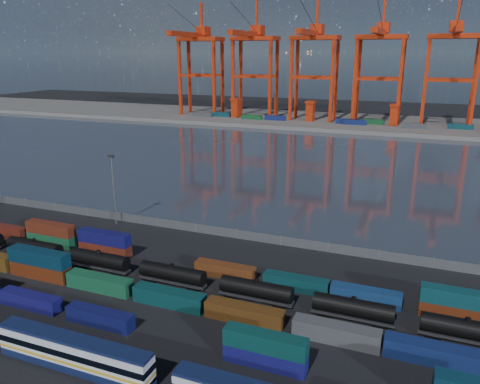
% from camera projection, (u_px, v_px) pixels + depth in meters
% --- Properties ---
extents(ground, '(700.00, 700.00, 0.00)m').
position_uv_depth(ground, '(173.00, 298.00, 77.11)').
color(ground, black).
rests_on(ground, ground).
extents(harbor_water, '(700.00, 700.00, 0.00)m').
position_uv_depth(harbor_water, '(316.00, 164.00, 170.64)').
color(harbor_water, '#2E3642').
rests_on(harbor_water, ground).
extents(far_quay, '(700.00, 70.00, 2.00)m').
position_uv_depth(far_quay, '(357.00, 123.00, 263.88)').
color(far_quay, '#514F4C').
rests_on(far_quay, ground).
extents(container_row_south, '(138.81, 2.23, 4.75)m').
position_uv_depth(container_row_south, '(56.00, 302.00, 72.01)').
color(container_row_south, '#45484B').
rests_on(container_row_south, ground).
extents(container_row_mid, '(141.59, 2.48, 5.28)m').
position_uv_depth(container_row_mid, '(130.00, 287.00, 77.20)').
color(container_row_mid, '#474A4D').
rests_on(container_row_mid, ground).
extents(container_row_north, '(140.52, 2.29, 4.88)m').
position_uv_depth(container_row_north, '(165.00, 257.00, 88.52)').
color(container_row_north, '#0F234D').
rests_on(container_row_north, ground).
extents(tanker_string, '(120.99, 2.68, 3.84)m').
position_uv_depth(tanker_string, '(213.00, 282.00, 78.57)').
color(tanker_string, black).
rests_on(tanker_string, ground).
extents(waterfront_fence, '(160.12, 0.12, 2.20)m').
position_uv_depth(waterfront_fence, '(237.00, 234.00, 101.77)').
color(waterfront_fence, '#595B5E').
rests_on(waterfront_fence, ground).
extents(yard_light_mast, '(1.60, 0.40, 16.60)m').
position_uv_depth(yard_light_mast, '(113.00, 186.00, 108.21)').
color(yard_light_mast, slate).
rests_on(yard_light_mast, ground).
extents(gantry_cranes, '(200.97, 49.87, 67.53)m').
position_uv_depth(gantry_cranes, '(347.00, 48.00, 248.93)').
color(gantry_cranes, red).
rests_on(gantry_cranes, ground).
extents(quay_containers, '(172.58, 10.99, 2.60)m').
position_uv_depth(quay_containers, '(333.00, 121.00, 254.16)').
color(quay_containers, navy).
rests_on(quay_containers, far_quay).
extents(straddle_carriers, '(140.00, 7.00, 11.10)m').
position_uv_depth(straddle_carriers, '(351.00, 112.00, 253.90)').
color(straddle_carriers, red).
rests_on(straddle_carriers, far_quay).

